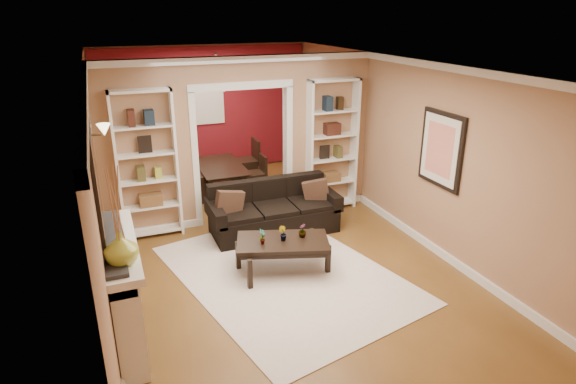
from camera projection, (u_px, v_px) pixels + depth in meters
name	position (u px, v px, depth m)	size (l,w,h in m)	color
floor	(268.00, 246.00, 7.30)	(8.00, 8.00, 0.00)	brown
ceiling	(264.00, 63.00, 6.35)	(8.00, 8.00, 0.00)	white
wall_back	(205.00, 110.00, 10.31)	(8.00, 8.00, 0.00)	#A87B58
wall_front	(453.00, 318.00, 3.34)	(8.00, 8.00, 0.00)	#A87B58
wall_left	(97.00, 180.00, 6.06)	(8.00, 8.00, 0.00)	#A87B58
wall_right	(401.00, 146.00, 7.60)	(8.00, 8.00, 0.00)	#A87B58
partition_wall	(242.00, 141.00, 7.87)	(4.50, 0.15, 2.70)	#A87B58
red_back_panel	(206.00, 112.00, 10.29)	(4.44, 0.04, 2.64)	maroon
dining_window	(206.00, 101.00, 10.18)	(0.78, 0.03, 0.98)	#8CA5CC
area_rug	(284.00, 274.00, 6.52)	(2.47, 3.46, 0.01)	silver
sofa	(274.00, 208.00, 7.64)	(2.06, 0.89, 0.80)	black
pillow_left	(229.00, 203.00, 7.31)	(0.43, 0.12, 0.43)	#4F3321
pillow_right	(316.00, 191.00, 7.81)	(0.40, 0.12, 0.40)	#4F3321
coffee_table	(283.00, 256.00, 6.53)	(1.22, 0.66, 0.46)	black
plant_left	(262.00, 236.00, 6.31)	(0.11, 0.08, 0.22)	#336626
plant_center	(283.00, 234.00, 6.41)	(0.11, 0.09, 0.20)	#336626
plant_right	(302.00, 230.00, 6.51)	(0.11, 0.11, 0.19)	#336626
bookshelf_left	(147.00, 166.00, 7.26)	(0.90, 0.30, 2.30)	white
bookshelf_right	(332.00, 146.00, 8.32)	(0.90, 0.30, 2.30)	white
fireplace	(127.00, 291.00, 5.08)	(0.32, 1.70, 1.16)	white
vase	(121.00, 248.00, 4.38)	(0.31, 0.31, 0.33)	#A1AF38
mirror	(96.00, 184.00, 4.60)	(0.03, 0.95, 1.10)	silver
wall_sconce	(99.00, 132.00, 6.40)	(0.18, 0.18, 0.22)	#FFE0A5
framed_art	(441.00, 150.00, 6.64)	(0.04, 0.85, 1.05)	black
dining_table	(222.00, 178.00, 9.43)	(0.85, 1.53, 0.54)	black
dining_chair_nw	(197.00, 176.00, 8.90)	(0.47, 0.47, 0.94)	black
dining_chair_ne	(253.00, 174.00, 9.31)	(0.38, 0.38, 0.76)	black
dining_chair_sw	(191.00, 169.00, 9.44)	(0.43, 0.43, 0.87)	black
dining_chair_se	(244.00, 161.00, 9.81)	(0.46, 0.46, 0.93)	black
chandelier	(218.00, 87.00, 8.94)	(0.50, 0.50, 0.30)	#362A18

